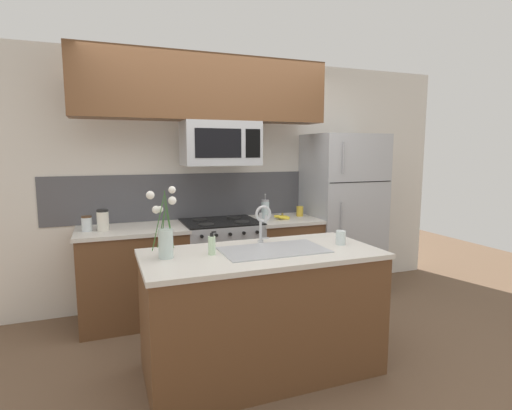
# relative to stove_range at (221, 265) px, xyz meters

# --- Properties ---
(ground_plane) EXTENTS (10.00, 10.00, 0.00)m
(ground_plane) POSITION_rel_stove_range_xyz_m (-0.00, -0.90, -0.46)
(ground_plane) COLOR brown
(rear_partition) EXTENTS (5.20, 0.10, 2.60)m
(rear_partition) POSITION_rel_stove_range_xyz_m (0.30, 0.38, 0.84)
(rear_partition) COLOR silver
(rear_partition) RESTS_ON ground
(splash_band) EXTENTS (3.37, 0.01, 0.48)m
(splash_band) POSITION_rel_stove_range_xyz_m (-0.00, 0.32, 0.69)
(splash_band) COLOR #4C4C51
(splash_band) RESTS_ON rear_partition
(back_counter_left) EXTENTS (1.00, 0.65, 0.91)m
(back_counter_left) POSITION_rel_stove_range_xyz_m (-0.87, 0.00, -0.01)
(back_counter_left) COLOR brown
(back_counter_left) RESTS_ON ground
(back_counter_right) EXTENTS (0.69, 0.65, 0.91)m
(back_counter_right) POSITION_rel_stove_range_xyz_m (0.71, 0.00, -0.01)
(back_counter_right) COLOR brown
(back_counter_right) RESTS_ON ground
(stove_range) EXTENTS (0.76, 0.64, 0.93)m
(stove_range) POSITION_rel_stove_range_xyz_m (0.00, 0.00, 0.00)
(stove_range) COLOR #A8AAAF
(stove_range) RESTS_ON ground
(microwave) EXTENTS (0.74, 0.40, 0.43)m
(microwave) POSITION_rel_stove_range_xyz_m (0.00, -0.02, 1.24)
(microwave) COLOR #A8AAAF
(upper_cabinet_band) EXTENTS (2.40, 0.34, 0.60)m
(upper_cabinet_band) POSITION_rel_stove_range_xyz_m (-0.15, -0.05, 1.75)
(upper_cabinet_band) COLOR brown
(refrigerator) EXTENTS (0.79, 0.74, 1.81)m
(refrigerator) POSITION_rel_stove_range_xyz_m (1.44, 0.02, 0.44)
(refrigerator) COLOR #A8AAAF
(refrigerator) RESTS_ON ground
(storage_jar_tall) EXTENTS (0.09, 0.09, 0.14)m
(storage_jar_tall) POSITION_rel_stove_range_xyz_m (-1.25, -0.00, 0.52)
(storage_jar_tall) COLOR silver
(storage_jar_tall) RESTS_ON back_counter_left
(storage_jar_medium) EXTENTS (0.10, 0.10, 0.19)m
(storage_jar_medium) POSITION_rel_stove_range_xyz_m (-1.12, -0.03, 0.54)
(storage_jar_medium) COLOR silver
(storage_jar_medium) RESTS_ON back_counter_left
(banana_bunch) EXTENTS (0.19, 0.13, 0.08)m
(banana_bunch) POSITION_rel_stove_range_xyz_m (0.66, -0.06, 0.47)
(banana_bunch) COLOR yellow
(banana_bunch) RESTS_ON back_counter_right
(french_press) EXTENTS (0.09, 0.09, 0.27)m
(french_press) POSITION_rel_stove_range_xyz_m (0.51, 0.06, 0.55)
(french_press) COLOR silver
(french_press) RESTS_ON back_counter_right
(coffee_tin) EXTENTS (0.08, 0.08, 0.11)m
(coffee_tin) POSITION_rel_stove_range_xyz_m (0.92, 0.05, 0.50)
(coffee_tin) COLOR gold
(coffee_tin) RESTS_ON back_counter_right
(island_counter) EXTENTS (1.71, 0.82, 0.91)m
(island_counter) POSITION_rel_stove_range_xyz_m (-0.05, -1.25, -0.01)
(island_counter) COLOR brown
(island_counter) RESTS_ON ground
(kitchen_sink) EXTENTS (0.76, 0.43, 0.16)m
(kitchen_sink) POSITION_rel_stove_range_xyz_m (0.04, -1.25, 0.38)
(kitchen_sink) COLOR #ADAFB5
(kitchen_sink) RESTS_ON island_counter
(sink_faucet) EXTENTS (0.14, 0.14, 0.31)m
(sink_faucet) POSITION_rel_stove_range_xyz_m (0.04, -1.04, 0.65)
(sink_faucet) COLOR #B7BABF
(sink_faucet) RESTS_ON island_counter
(dish_soap_bottle) EXTENTS (0.06, 0.05, 0.16)m
(dish_soap_bottle) POSITION_rel_stove_range_xyz_m (-0.41, -1.20, 0.52)
(dish_soap_bottle) COLOR beige
(dish_soap_bottle) RESTS_ON island_counter
(drinking_glass) EXTENTS (0.08, 0.08, 0.11)m
(drinking_glass) POSITION_rel_stove_range_xyz_m (0.60, -1.27, 0.50)
(drinking_glass) COLOR silver
(drinking_glass) RESTS_ON island_counter
(flower_vase) EXTENTS (0.20, 0.14, 0.49)m
(flower_vase) POSITION_rel_stove_range_xyz_m (-0.72, -1.18, 0.60)
(flower_vase) COLOR silver
(flower_vase) RESTS_ON island_counter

